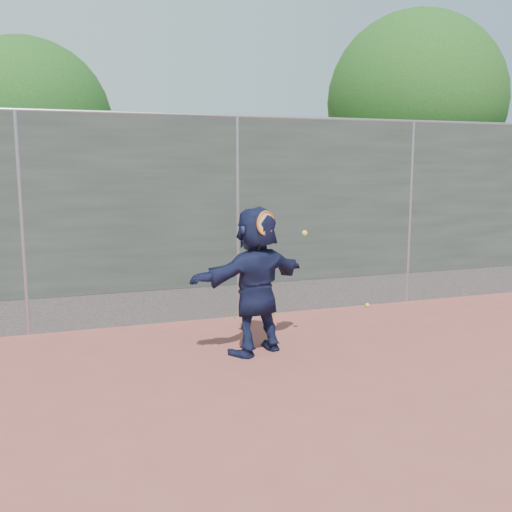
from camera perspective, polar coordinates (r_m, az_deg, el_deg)
name	(u,v)px	position (r m, az deg, el deg)	size (l,w,h in m)	color
ground	(345,405)	(5.74, 8.85, -14.52)	(80.00, 80.00, 0.00)	#9E4C42
player	(256,280)	(6.93, 0.00, -2.46)	(1.68, 0.53, 1.81)	#161B3E
ball_ground	(367,305)	(9.52, 11.08, -4.84)	(0.07, 0.07, 0.07)	yellow
fence	(238,213)	(8.55, -1.85, 4.29)	(20.00, 0.06, 3.03)	#38423D
swing_action	(269,226)	(6.68, 1.34, 3.06)	(0.69, 0.17, 0.51)	orange
tree_right	(421,107)	(12.69, 16.19, 14.10)	(3.78, 3.60, 5.39)	#382314
tree_left	(37,129)	(11.22, -21.10, 11.76)	(3.15, 3.00, 4.53)	#382314
weed_clump	(259,308)	(8.77, 0.27, -5.20)	(0.68, 0.07, 0.30)	#387226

